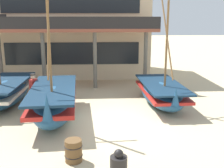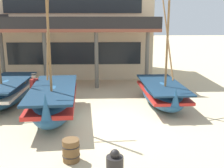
{
  "view_description": "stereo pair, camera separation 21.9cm",
  "coord_description": "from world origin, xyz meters",
  "px_view_note": "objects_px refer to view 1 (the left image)",
  "views": [
    {
      "loc": [
        -0.65,
        -10.76,
        4.24
      ],
      "look_at": [
        0.0,
        1.0,
        1.4
      ],
      "focal_mm": 43.52,
      "sensor_mm": 36.0,
      "label": 1
    },
    {
      "loc": [
        -0.43,
        -10.77,
        4.24
      ],
      "look_at": [
        0.0,
        1.0,
        1.4
      ],
      "focal_mm": 43.52,
      "sensor_mm": 36.0,
      "label": 2
    }
  ],
  "objects_px": {
    "fishing_boat_far_right": "(5,92)",
    "fisherman_by_hull": "(34,91)",
    "fishing_boat_centre_large": "(54,101)",
    "wooden_barrel": "(74,151)",
    "fishing_boat_near_left": "(161,93)",
    "harbor_building_main": "(75,27)"
  },
  "relations": [
    {
      "from": "fishing_boat_centre_large",
      "to": "harbor_building_main",
      "type": "relative_size",
      "value": 0.54
    },
    {
      "from": "fishing_boat_centre_large",
      "to": "wooden_barrel",
      "type": "distance_m",
      "value": 4.01
    },
    {
      "from": "fishing_boat_centre_large",
      "to": "fisherman_by_hull",
      "type": "relative_size",
      "value": 3.65
    },
    {
      "from": "fisherman_by_hull",
      "to": "harbor_building_main",
      "type": "bearing_deg",
      "value": 81.24
    },
    {
      "from": "wooden_barrel",
      "to": "harbor_building_main",
      "type": "xyz_separation_m",
      "value": [
        -0.94,
        14.21,
        3.26
      ]
    },
    {
      "from": "wooden_barrel",
      "to": "fishing_boat_near_left",
      "type": "bearing_deg",
      "value": 54.07
    },
    {
      "from": "fishing_boat_near_left",
      "to": "fishing_boat_centre_large",
      "type": "distance_m",
      "value": 5.36
    },
    {
      "from": "fisherman_by_hull",
      "to": "wooden_barrel",
      "type": "bearing_deg",
      "value": -66.29
    },
    {
      "from": "fishing_boat_near_left",
      "to": "fishing_boat_centre_large",
      "type": "xyz_separation_m",
      "value": [
        -5.1,
        -1.64,
        0.14
      ]
    },
    {
      "from": "fisherman_by_hull",
      "to": "wooden_barrel",
      "type": "relative_size",
      "value": 2.41
    },
    {
      "from": "wooden_barrel",
      "to": "harbor_building_main",
      "type": "relative_size",
      "value": 0.06
    },
    {
      "from": "fisherman_by_hull",
      "to": "harbor_building_main",
      "type": "relative_size",
      "value": 0.15
    },
    {
      "from": "harbor_building_main",
      "to": "fishing_boat_near_left",
      "type": "bearing_deg",
      "value": -60.82
    },
    {
      "from": "fishing_boat_far_right",
      "to": "wooden_barrel",
      "type": "xyz_separation_m",
      "value": [
        3.9,
        -5.9,
        -0.31
      ]
    },
    {
      "from": "fishing_boat_near_left",
      "to": "fishing_boat_far_right",
      "type": "bearing_deg",
      "value": 176.72
    },
    {
      "from": "fisherman_by_hull",
      "to": "harbor_building_main",
      "type": "height_order",
      "value": "harbor_building_main"
    },
    {
      "from": "fishing_boat_centre_large",
      "to": "wooden_barrel",
      "type": "relative_size",
      "value": 8.78
    },
    {
      "from": "fishing_boat_far_right",
      "to": "harbor_building_main",
      "type": "distance_m",
      "value": 9.3
    },
    {
      "from": "fishing_boat_centre_large",
      "to": "fisherman_by_hull",
      "type": "bearing_deg",
      "value": 128.63
    },
    {
      "from": "fishing_boat_near_left",
      "to": "harbor_building_main",
      "type": "bearing_deg",
      "value": 119.18
    },
    {
      "from": "fishing_boat_far_right",
      "to": "fisherman_by_hull",
      "type": "xyz_separation_m",
      "value": [
        1.58,
        -0.63,
        0.17
      ]
    },
    {
      "from": "fishing_boat_centre_large",
      "to": "wooden_barrel",
      "type": "bearing_deg",
      "value": -73.22
    }
  ]
}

